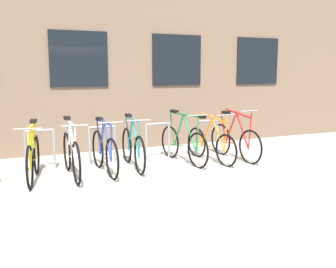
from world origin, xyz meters
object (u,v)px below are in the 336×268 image
bicycle_orange (211,144)px  bicycle_teal (133,148)px  bicycle_yellow (33,158)px  bicycle_red (235,141)px  bicycle_green (183,143)px  bicycle_blue (104,151)px  bicycle_white (71,154)px

bicycle_orange → bicycle_teal: bearing=176.1°
bicycle_orange → bicycle_yellow: bearing=-179.2°
bicycle_red → bicycle_teal: bearing=177.1°
bicycle_red → bicycle_green: bearing=172.8°
bicycle_yellow → bicycle_teal: size_ratio=0.97×
bicycle_green → bicycle_blue: (-1.70, -0.19, 0.00)m
bicycle_yellow → bicycle_blue: (1.25, 0.01, 0.01)m
bicycle_teal → bicycle_blue: 0.62m
bicycle_green → bicycle_red: bearing=-7.2°
bicycle_green → bicycle_orange: (0.57, -0.15, -0.02)m
bicycle_red → bicycle_green: 1.17m
bicycle_green → bicycle_orange: bicycle_green is taller
bicycle_red → bicycle_orange: bearing=180.0°
bicycle_yellow → bicycle_teal: (1.85, 0.16, 0.00)m
bicycle_white → bicycle_blue: bearing=3.2°
bicycle_red → bicycle_orange: 0.59m
bicycle_blue → bicycle_orange: bearing=1.0°
bicycle_orange → bicycle_blue: (-2.26, -0.04, 0.03)m
bicycle_white → bicycle_blue: size_ratio=1.06×
bicycle_white → bicycle_orange: bicycle_white is taller
bicycle_red → bicycle_blue: size_ratio=1.02×
bicycle_yellow → bicycle_red: (4.10, 0.05, 0.00)m
bicycle_yellow → bicycle_red: bicycle_red is taller
bicycle_teal → bicycle_green: bicycle_green is taller
bicycle_green → bicycle_blue: bicycle_green is taller
bicycle_yellow → bicycle_orange: bearing=0.8°
bicycle_white → bicycle_orange: size_ratio=1.08×
bicycle_red → bicycle_white: bicycle_red is taller
bicycle_green → bicycle_white: size_ratio=0.99×
bicycle_green → bicycle_orange: size_ratio=1.06×
bicycle_teal → bicycle_red: 2.26m
bicycle_green → bicycle_blue: bearing=-173.7°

